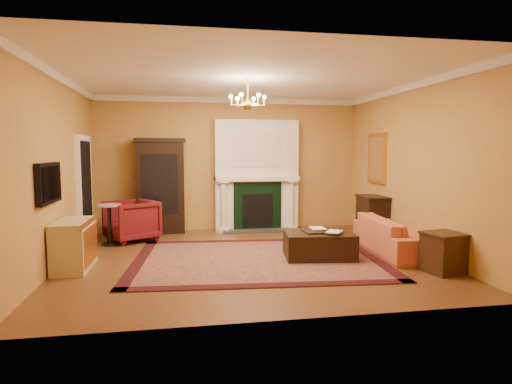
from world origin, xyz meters
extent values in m
cube|color=brown|center=(0.00, 0.00, -0.01)|extent=(6.00, 5.50, 0.02)
cube|color=white|center=(0.00, 0.00, 3.01)|extent=(6.00, 5.50, 0.02)
cube|color=#C29545|center=(0.00, 2.76, 1.50)|extent=(6.00, 0.02, 3.00)
cube|color=#C29545|center=(0.00, -2.76, 1.50)|extent=(6.00, 0.02, 3.00)
cube|color=#C29545|center=(-3.01, 0.00, 1.50)|extent=(0.02, 5.50, 3.00)
cube|color=#C29545|center=(3.01, 0.00, 1.50)|extent=(0.02, 5.50, 3.00)
cube|color=white|center=(0.60, 2.59, 1.25)|extent=(1.90, 0.32, 2.50)
cube|color=silver|center=(0.60, 2.42, 1.85)|extent=(1.10, 0.01, 0.80)
cube|color=black|center=(0.60, 2.42, 0.55)|extent=(1.10, 0.02, 1.10)
cube|color=black|center=(0.60, 2.42, 0.45)|extent=(0.70, 0.02, 0.75)
cube|color=#333333|center=(0.60, 2.30, 0.02)|extent=(1.60, 0.50, 0.04)
cube|color=white|center=(0.60, 2.53, 1.18)|extent=(1.90, 0.44, 0.10)
cylinder|color=white|center=(-0.18, 2.41, 0.59)|extent=(0.14, 0.14, 1.18)
cylinder|color=white|center=(1.38, 2.41, 0.59)|extent=(0.14, 0.14, 1.18)
cube|color=white|center=(0.00, 2.71, 2.94)|extent=(6.00, 0.08, 0.12)
cube|color=white|center=(-2.96, 0.00, 2.94)|extent=(0.08, 5.50, 0.12)
cube|color=white|center=(2.96, 0.00, 2.94)|extent=(0.08, 5.50, 0.12)
cube|color=white|center=(-2.96, 1.70, 1.05)|extent=(0.08, 1.05, 2.10)
cube|color=black|center=(-2.92, 1.70, 1.02)|extent=(0.02, 0.85, 1.95)
cube|color=black|center=(-2.95, -0.60, 1.35)|extent=(0.08, 0.95, 0.58)
cube|color=black|center=(-2.90, -0.60, 1.35)|extent=(0.01, 0.85, 0.48)
cube|color=gold|center=(2.97, 1.40, 1.65)|extent=(0.05, 0.76, 1.05)
cube|color=white|center=(2.94, 1.40, 1.65)|extent=(0.01, 0.62, 0.90)
cylinder|color=gold|center=(0.00, 0.00, 2.80)|extent=(0.03, 0.03, 0.40)
sphere|color=gold|center=(0.00, 0.00, 2.55)|extent=(0.16, 0.16, 0.16)
sphere|color=#FFE5B2|center=(0.28, 0.00, 2.69)|extent=(0.07, 0.07, 0.07)
sphere|color=#FFE5B2|center=(0.14, 0.24, 2.69)|extent=(0.07, 0.07, 0.07)
sphere|color=#FFE5B2|center=(-0.14, 0.24, 2.69)|extent=(0.07, 0.07, 0.07)
sphere|color=#FFE5B2|center=(-0.28, 0.00, 2.69)|extent=(0.07, 0.07, 0.07)
sphere|color=#FFE5B2|center=(-0.14, -0.24, 2.69)|extent=(0.07, 0.07, 0.07)
sphere|color=#FFE5B2|center=(0.14, -0.24, 2.69)|extent=(0.07, 0.07, 0.07)
cube|color=#4A101C|center=(0.13, -0.17, 0.01)|extent=(4.30, 3.36, 0.02)
cube|color=black|center=(-1.55, 2.49, 0.99)|extent=(1.03, 0.55, 1.99)
imported|color=maroon|center=(-2.10, 1.74, 0.45)|extent=(1.16, 1.18, 0.91)
cylinder|color=black|center=(-2.46, 1.41, 0.02)|extent=(0.31, 0.31, 0.04)
cylinder|color=black|center=(-2.46, 1.41, 0.40)|extent=(0.07, 0.07, 0.71)
cylinder|color=silver|center=(-2.46, 1.41, 0.77)|extent=(0.44, 0.44, 0.03)
cube|color=#C2B68E|center=(-2.73, -0.25, 0.37)|extent=(0.48, 1.01, 0.75)
imported|color=#BA553B|center=(2.64, -0.09, 0.42)|extent=(0.80, 2.18, 0.83)
cube|color=#391D0F|center=(2.72, -1.40, 0.29)|extent=(0.57, 0.57, 0.57)
cube|color=black|center=(2.78, 1.15, 0.42)|extent=(0.48, 0.79, 0.85)
cube|color=black|center=(1.18, -0.24, 0.23)|extent=(1.23, 0.96, 0.42)
cube|color=black|center=(1.13, -0.27, 0.45)|extent=(0.44, 0.35, 0.03)
imported|color=gray|center=(1.06, -0.15, 0.63)|extent=(0.23, 0.04, 0.31)
imported|color=gray|center=(1.27, -0.39, 0.62)|extent=(0.20, 0.15, 0.31)
cylinder|color=tan|center=(-0.16, 2.53, 1.27)|extent=(0.10, 0.10, 0.08)
cone|color=#103D17|center=(-0.16, 2.53, 1.46)|extent=(0.14, 0.14, 0.30)
cylinder|color=tan|center=(1.36, 2.53, 1.27)|extent=(0.11, 0.11, 0.09)
cone|color=#103D17|center=(1.36, 2.53, 1.49)|extent=(0.16, 0.16, 0.34)
camera|label=1|loc=(-1.10, -7.05, 1.80)|focal=30.00mm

